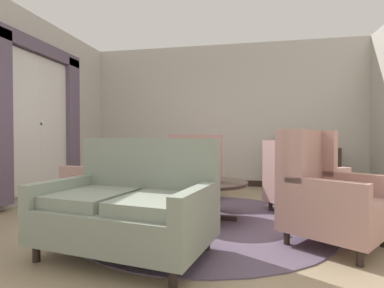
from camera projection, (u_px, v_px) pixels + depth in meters
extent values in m
plane|color=#9E896B|center=(199.00, 229.00, 3.28)|extent=(8.70, 8.70, 0.00)
cube|color=#BCB7AD|center=(224.00, 115.00, 6.30)|extent=(5.80, 0.08, 2.93)
cube|color=#BCB7AD|center=(31.00, 108.00, 4.71)|extent=(0.08, 4.35, 2.93)
cube|color=black|center=(224.00, 183.00, 6.27)|extent=(5.64, 0.03, 0.12)
cylinder|color=#5B4C60|center=(203.00, 221.00, 3.57)|extent=(2.98, 2.98, 0.01)
cube|color=silver|center=(39.00, 124.00, 4.80)|extent=(0.03, 1.28, 2.06)
cube|color=white|center=(40.00, 124.00, 4.79)|extent=(0.02, 1.36, 2.14)
cube|color=white|center=(40.00, 124.00, 4.79)|extent=(0.02, 0.04, 2.06)
cube|color=white|center=(40.00, 124.00, 4.79)|extent=(0.02, 1.28, 0.04)
cube|color=#605166|center=(1.00, 117.00, 3.98)|extent=(0.10, 0.32, 2.36)
cube|color=#605166|center=(73.00, 123.00, 5.59)|extent=(0.10, 0.32, 2.36)
cube|color=#605166|center=(42.00, 49.00, 4.76)|extent=(0.10, 1.96, 0.20)
cylinder|color=black|center=(207.00, 183.00, 3.64)|extent=(0.98, 0.98, 0.04)
cylinder|color=black|center=(207.00, 200.00, 3.64)|extent=(0.10, 0.10, 0.39)
cube|color=black|center=(225.00, 218.00, 3.59)|extent=(0.28, 0.08, 0.07)
cube|color=black|center=(200.00, 213.00, 3.85)|extent=(0.20, 0.27, 0.07)
cube|color=black|center=(194.00, 220.00, 3.49)|extent=(0.21, 0.26, 0.07)
cylinder|color=beige|center=(212.00, 180.00, 3.63)|extent=(0.09, 0.09, 0.02)
ellipsoid|color=beige|center=(212.00, 170.00, 3.63)|extent=(0.17, 0.17, 0.22)
cylinder|color=beige|center=(212.00, 156.00, 3.62)|extent=(0.07, 0.07, 0.12)
torus|color=beige|center=(212.00, 151.00, 3.62)|extent=(0.11, 0.11, 0.02)
cube|color=gray|center=(125.00, 222.00, 2.52)|extent=(1.54, 1.10, 0.29)
cube|color=gray|center=(147.00, 168.00, 2.86)|extent=(1.41, 0.38, 0.56)
cube|color=gray|center=(92.00, 198.00, 2.59)|extent=(0.67, 0.76, 0.10)
cube|color=gray|center=(156.00, 203.00, 2.37)|extent=(0.67, 0.76, 0.10)
cube|color=gray|center=(61.00, 190.00, 2.71)|extent=(0.24, 0.78, 0.19)
cube|color=gray|center=(196.00, 201.00, 2.24)|extent=(0.24, 0.78, 0.19)
cylinder|color=black|center=(36.00, 253.00, 2.41)|extent=(0.06, 0.06, 0.14)
cylinder|color=black|center=(173.00, 278.00, 1.98)|extent=(0.06, 0.06, 0.14)
cylinder|color=black|center=(95.00, 228.00, 3.08)|extent=(0.06, 0.06, 0.14)
cylinder|color=black|center=(207.00, 243.00, 2.64)|extent=(0.06, 0.06, 0.14)
cube|color=tan|center=(105.00, 190.00, 4.09)|extent=(0.86, 0.85, 0.30)
cube|color=tan|center=(128.00, 159.00, 3.99)|extent=(0.18, 0.82, 0.54)
cube|color=tan|center=(133.00, 153.00, 4.36)|extent=(0.21, 0.11, 0.41)
cube|color=tan|center=(108.00, 156.00, 3.67)|extent=(0.21, 0.11, 0.41)
cube|color=tan|center=(115.00, 169.00, 4.44)|extent=(0.73, 0.14, 0.20)
cube|color=tan|center=(87.00, 175.00, 3.75)|extent=(0.73, 0.14, 0.20)
cylinder|color=black|center=(97.00, 200.00, 4.49)|extent=(0.06, 0.06, 0.14)
cylinder|color=black|center=(69.00, 210.00, 3.86)|extent=(0.06, 0.06, 0.14)
cylinder|color=black|center=(138.00, 202.00, 4.32)|extent=(0.06, 0.06, 0.14)
cylinder|color=black|center=(116.00, 213.00, 3.69)|extent=(0.06, 0.06, 0.14)
cube|color=tan|center=(305.00, 193.00, 3.93)|extent=(1.07, 1.06, 0.26)
cube|color=tan|center=(284.00, 163.00, 3.79)|extent=(0.53, 0.70, 0.56)
cube|color=tan|center=(309.00, 159.00, 3.53)|extent=(0.22, 0.19, 0.42)
cube|color=tan|center=(274.00, 156.00, 4.12)|extent=(0.22, 0.19, 0.42)
cube|color=tan|center=(327.00, 177.00, 3.64)|extent=(0.64, 0.47, 0.22)
cube|color=tan|center=(291.00, 172.00, 4.24)|extent=(0.64, 0.47, 0.22)
cylinder|color=black|center=(341.00, 211.00, 3.78)|extent=(0.06, 0.06, 0.14)
cylinder|color=black|center=(307.00, 202.00, 4.32)|extent=(0.06, 0.06, 0.14)
cylinder|color=black|center=(301.00, 216.00, 3.54)|extent=(0.06, 0.06, 0.14)
cylinder|color=black|center=(271.00, 206.00, 4.08)|extent=(0.06, 0.06, 0.14)
cube|color=tan|center=(335.00, 214.00, 2.75)|extent=(1.09, 1.09, 0.31)
cube|color=tan|center=(302.00, 162.00, 2.98)|extent=(0.57, 0.71, 0.63)
cube|color=tan|center=(294.00, 156.00, 2.68)|extent=(0.22, 0.20, 0.48)
cube|color=tan|center=(326.00, 153.00, 3.14)|extent=(0.22, 0.20, 0.48)
cube|color=tan|center=(325.00, 192.00, 2.48)|extent=(0.61, 0.48, 0.20)
cube|color=tan|center=(355.00, 183.00, 2.94)|extent=(0.61, 0.48, 0.20)
cylinder|color=black|center=(360.00, 257.00, 2.32)|extent=(0.06, 0.06, 0.14)
cylinder|color=black|center=(384.00, 239.00, 2.74)|extent=(0.06, 0.06, 0.14)
cylinder|color=black|center=(287.00, 238.00, 2.78)|extent=(0.06, 0.06, 0.14)
cylinder|color=black|center=(317.00, 225.00, 3.20)|extent=(0.06, 0.06, 0.14)
cube|color=tan|center=(194.00, 180.00, 5.08)|extent=(1.00, 1.00, 0.28)
cube|color=tan|center=(195.00, 155.00, 4.72)|extent=(0.85, 0.31, 0.63)
cube|color=tan|center=(218.00, 150.00, 4.81)|extent=(0.14, 0.22, 0.48)
cube|color=tan|center=(172.00, 150.00, 4.80)|extent=(0.14, 0.22, 0.48)
cube|color=tan|center=(216.00, 165.00, 5.13)|extent=(0.25, 0.74, 0.22)
cube|color=tan|center=(173.00, 165.00, 5.11)|extent=(0.25, 0.74, 0.22)
cylinder|color=black|center=(213.00, 189.00, 5.43)|extent=(0.06, 0.06, 0.14)
cylinder|color=black|center=(175.00, 189.00, 5.41)|extent=(0.06, 0.06, 0.14)
cylinder|color=black|center=(217.00, 196.00, 4.75)|extent=(0.06, 0.06, 0.14)
cylinder|color=black|center=(174.00, 197.00, 4.74)|extent=(0.06, 0.06, 0.14)
cylinder|color=black|center=(297.00, 160.00, 4.56)|extent=(0.55, 0.55, 0.03)
cylinder|color=black|center=(296.00, 182.00, 4.56)|extent=(0.07, 0.07, 0.64)
cylinder|color=black|center=(296.00, 202.00, 4.57)|extent=(0.36, 0.36, 0.04)
cube|color=black|center=(307.00, 166.00, 5.71)|extent=(1.09, 0.44, 0.71)
cube|color=black|center=(306.00, 140.00, 5.90)|extent=(1.09, 0.04, 0.26)
cube|color=black|center=(281.00, 188.00, 5.65)|extent=(0.06, 0.06, 0.10)
cube|color=black|center=(338.00, 190.00, 5.46)|extent=(0.06, 0.06, 0.10)
cube|color=black|center=(279.00, 185.00, 5.98)|extent=(0.06, 0.06, 0.10)
cube|color=black|center=(333.00, 187.00, 5.79)|extent=(0.06, 0.06, 0.10)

